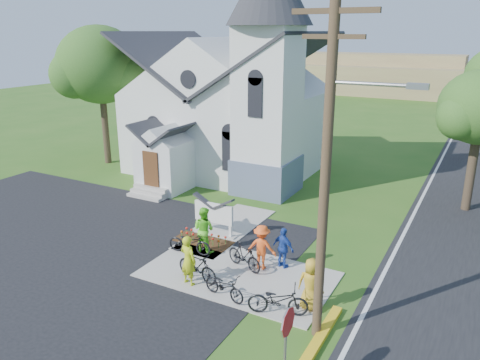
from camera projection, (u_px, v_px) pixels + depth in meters
The scene contains 20 objects.
ground at pixel (197, 271), 17.79m from camera, with size 120.00×120.00×0.00m, color #2F5E1B.
parking_lot at pixel (29, 252), 19.30m from camera, with size 20.00×16.00×0.02m, color black.
sidewalk at pixel (238, 274), 17.52m from camera, with size 7.00×4.00×0.05m, color #ABA69A.
church at pixel (232, 90), 29.13m from camera, with size 12.35×12.00×13.00m.
church_sign at pixel (214, 213), 20.70m from camera, with size 2.20×0.40×1.70m.
flower_bed at pixel (203, 241), 20.25m from camera, with size 2.60×1.10×0.07m, color #3C2410.
utility_pole at pixel (328, 162), 12.45m from camera, with size 3.45×0.28×10.00m.
stop_sign at pixel (287, 333), 11.26m from camera, with size 0.11×0.76×2.48m.
tree_lot_corner at pixel (100, 65), 30.52m from camera, with size 5.60×5.60×9.15m.
distant_hills at pixel (450, 82), 62.75m from camera, with size 61.00×10.00×5.60m.
cyclist_0 at pixel (188, 260), 16.57m from camera, with size 0.68×0.44×1.86m, color #BACF18.
bike_0 at pixel (190, 242), 19.00m from camera, with size 0.64×1.84×0.97m, color black.
cyclist_1 at pixel (204, 229), 19.06m from camera, with size 0.93×0.73×1.92m, color #63DC29.
bike_1 at pixel (197, 266), 16.94m from camera, with size 0.51×1.80×1.08m, color black.
cyclist_2 at pixel (283, 248), 17.77m from camera, with size 0.95×0.39×1.62m, color #2145A9.
bike_2 at pixel (224, 286), 15.81m from camera, with size 0.60×1.71×0.90m, color black.
cyclist_3 at pixel (262, 247), 17.70m from camera, with size 1.13×0.65×1.75m, color #FF581C.
bike_3 at pixel (244, 256), 17.77m from camera, with size 0.49×1.74×1.05m, color black.
cyclist_4 at pixel (311, 284), 15.08m from camera, with size 0.87×0.56×1.77m, color gold.
bike_4 at pixel (278, 300), 14.89m from camera, with size 0.68×1.95×1.02m, color black.
Camera 1 is at (9.02, -13.18, 8.73)m, focal length 35.00 mm.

